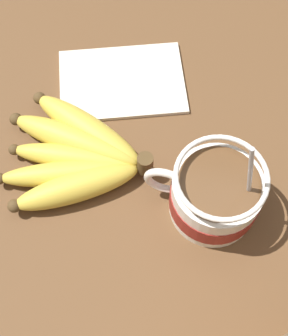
# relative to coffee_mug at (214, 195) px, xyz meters

# --- Properties ---
(table) EXTENTS (1.32, 1.32, 0.03)m
(table) POSITION_rel_coffee_mug_xyz_m (0.05, 0.02, -0.05)
(table) COLOR brown
(table) RESTS_ON ground
(coffee_mug) EXTENTS (0.14, 0.11, 0.16)m
(coffee_mug) POSITION_rel_coffee_mug_xyz_m (0.00, 0.00, 0.00)
(coffee_mug) COLOR white
(coffee_mug) RESTS_ON table
(banana_bunch) EXTENTS (0.20, 0.19, 0.04)m
(banana_bunch) POSITION_rel_coffee_mug_xyz_m (0.18, -0.02, -0.02)
(banana_bunch) COLOR #4C381E
(banana_bunch) RESTS_ON table
(napkin) EXTENTS (0.21, 0.17, 0.01)m
(napkin) POSITION_rel_coffee_mug_xyz_m (0.16, -0.15, -0.03)
(napkin) COLOR beige
(napkin) RESTS_ON table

